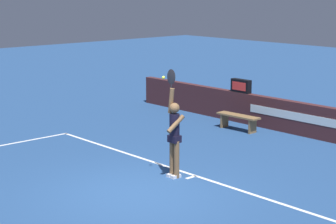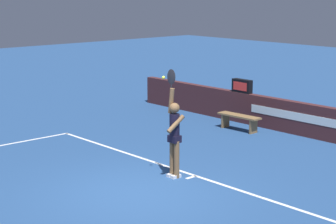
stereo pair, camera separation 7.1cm
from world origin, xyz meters
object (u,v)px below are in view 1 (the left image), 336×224
Objects in this scene: speed_display at (241,86)px; courtside_bench_far at (238,119)px; tennis_ball at (163,77)px; tennis_player at (174,133)px.

courtside_bench_far is at bearing -51.91° from speed_display.
speed_display is 6.28m from tennis_ball.
tennis_ball reaches higher than courtside_bench_far.
speed_display is at bearing 117.19° from tennis_player.
tennis_ball is at bearing -64.75° from speed_display.
courtside_bench_far is (-1.94, 4.70, -1.92)m from tennis_ball.
tennis_ball is (2.64, -5.59, 1.11)m from speed_display.
courtside_bench_far is at bearing 112.41° from tennis_ball.
tennis_ball is at bearing -122.90° from tennis_player.
tennis_player reaches higher than speed_display.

